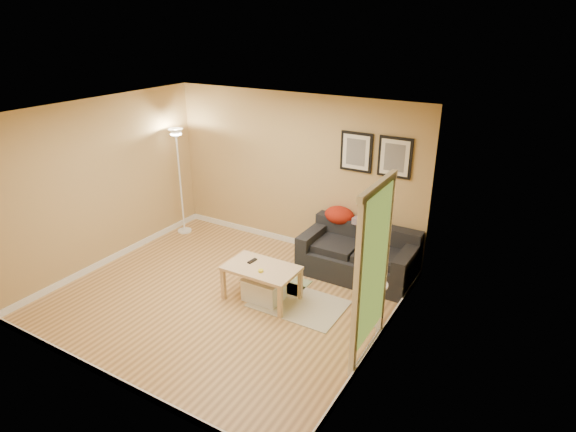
# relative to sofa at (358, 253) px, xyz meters

# --- Properties ---
(floor) EXTENTS (4.50, 4.50, 0.00)m
(floor) POSITION_rel_sofa_xyz_m (-1.38, -1.53, -0.38)
(floor) COLOR tan
(floor) RESTS_ON ground
(ceiling) EXTENTS (4.50, 4.50, 0.00)m
(ceiling) POSITION_rel_sofa_xyz_m (-1.38, -1.53, 2.23)
(ceiling) COLOR white
(ceiling) RESTS_ON wall_back
(wall_back) EXTENTS (4.50, 0.00, 4.50)m
(wall_back) POSITION_rel_sofa_xyz_m (-1.38, 0.47, 0.92)
(wall_back) COLOR tan
(wall_back) RESTS_ON ground
(wall_front) EXTENTS (4.50, 0.00, 4.50)m
(wall_front) POSITION_rel_sofa_xyz_m (-1.38, -3.53, 0.92)
(wall_front) COLOR tan
(wall_front) RESTS_ON ground
(wall_left) EXTENTS (0.00, 4.00, 4.00)m
(wall_left) POSITION_rel_sofa_xyz_m (-3.63, -1.53, 0.92)
(wall_left) COLOR tan
(wall_left) RESTS_ON ground
(wall_right) EXTENTS (0.00, 4.00, 4.00)m
(wall_right) POSITION_rel_sofa_xyz_m (0.87, -1.53, 0.92)
(wall_right) COLOR tan
(wall_right) RESTS_ON ground
(baseboard_back) EXTENTS (4.50, 0.02, 0.10)m
(baseboard_back) POSITION_rel_sofa_xyz_m (-1.38, 0.46, -0.33)
(baseboard_back) COLOR white
(baseboard_back) RESTS_ON ground
(baseboard_front) EXTENTS (4.50, 0.02, 0.10)m
(baseboard_front) POSITION_rel_sofa_xyz_m (-1.38, -3.52, -0.33)
(baseboard_front) COLOR white
(baseboard_front) RESTS_ON ground
(baseboard_left) EXTENTS (0.02, 4.00, 0.10)m
(baseboard_left) POSITION_rel_sofa_xyz_m (-3.62, -1.53, -0.33)
(baseboard_left) COLOR white
(baseboard_left) RESTS_ON ground
(baseboard_right) EXTENTS (0.02, 4.00, 0.10)m
(baseboard_right) POSITION_rel_sofa_xyz_m (0.86, -1.53, -0.33)
(baseboard_right) COLOR white
(baseboard_right) RESTS_ON ground
(sofa) EXTENTS (1.70, 0.90, 0.75)m
(sofa) POSITION_rel_sofa_xyz_m (0.00, 0.00, 0.00)
(sofa) COLOR black
(sofa) RESTS_ON ground
(red_throw) EXTENTS (0.48, 0.36, 0.28)m
(red_throw) POSITION_rel_sofa_xyz_m (-0.48, 0.34, 0.40)
(red_throw) COLOR #A72B0F
(red_throw) RESTS_ON sofa
(plaid_throw) EXTENTS (0.45, 0.32, 0.10)m
(plaid_throw) POSITION_rel_sofa_xyz_m (0.01, 0.30, 0.41)
(plaid_throw) COLOR tan
(plaid_throw) RESTS_ON sofa
(framed_print_left) EXTENTS (0.50, 0.04, 0.60)m
(framed_print_left) POSITION_rel_sofa_xyz_m (-0.30, 0.45, 1.43)
(framed_print_left) COLOR black
(framed_print_left) RESTS_ON wall_back
(framed_print_right) EXTENTS (0.50, 0.04, 0.60)m
(framed_print_right) POSITION_rel_sofa_xyz_m (0.30, 0.45, 1.43)
(framed_print_right) COLOR black
(framed_print_right) RESTS_ON wall_back
(area_rug) EXTENTS (1.25, 0.85, 0.01)m
(area_rug) POSITION_rel_sofa_xyz_m (-0.37, -1.17, -0.37)
(area_rug) COLOR #C2B99A
(area_rug) RESTS_ON ground
(green_runner) EXTENTS (0.70, 0.50, 0.01)m
(green_runner) POSITION_rel_sofa_xyz_m (-0.84, -0.78, -0.37)
(green_runner) COLOR #668C4C
(green_runner) RESTS_ON ground
(coffee_table) EXTENTS (1.12, 0.83, 0.50)m
(coffee_table) POSITION_rel_sofa_xyz_m (-0.89, -1.30, -0.12)
(coffee_table) COLOR tan
(coffee_table) RESTS_ON ground
(remote_control) EXTENTS (0.07, 0.16, 0.02)m
(remote_control) POSITION_rel_sofa_xyz_m (-1.09, -1.23, 0.14)
(remote_control) COLOR black
(remote_control) RESTS_ON coffee_table
(tape_roll) EXTENTS (0.07, 0.07, 0.03)m
(tape_roll) POSITION_rel_sofa_xyz_m (-0.82, -1.42, 0.14)
(tape_roll) COLOR yellow
(tape_roll) RESTS_ON coffee_table
(storage_bin) EXTENTS (0.54, 0.40, 0.33)m
(storage_bin) POSITION_rel_sofa_xyz_m (-0.85, -1.31, -0.21)
(storage_bin) COLOR white
(storage_bin) RESTS_ON ground
(side_table) EXTENTS (0.40, 0.40, 0.61)m
(side_table) POSITION_rel_sofa_xyz_m (0.64, -1.13, -0.07)
(side_table) COLOR white
(side_table) RESTS_ON ground
(book_stack) EXTENTS (0.23, 0.27, 0.07)m
(book_stack) POSITION_rel_sofa_xyz_m (0.62, -1.12, 0.27)
(book_stack) COLOR #423090
(book_stack) RESTS_ON side_table
(floor_lamp) EXTENTS (0.25, 0.25, 1.93)m
(floor_lamp) POSITION_rel_sofa_xyz_m (-3.38, -0.11, 0.54)
(floor_lamp) COLOR white
(floor_lamp) RESTS_ON ground
(doorway) EXTENTS (0.12, 1.01, 2.13)m
(doorway) POSITION_rel_sofa_xyz_m (0.82, -1.68, 0.65)
(doorway) COLOR white
(doorway) RESTS_ON ground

